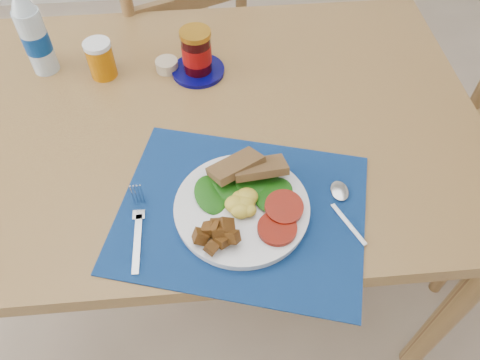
# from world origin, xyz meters

# --- Properties ---
(ground) EXTENTS (4.00, 4.00, 0.00)m
(ground) POSITION_xyz_m (0.00, 0.00, 0.00)
(ground) COLOR gray
(ground) RESTS_ON ground
(table) EXTENTS (1.40, 0.90, 0.75)m
(table) POSITION_xyz_m (0.00, 0.20, 0.67)
(table) COLOR brown
(table) RESTS_ON ground
(chair_far) EXTENTS (0.56, 0.54, 1.16)m
(chair_far) POSITION_xyz_m (-0.03, 0.82, 0.59)
(chair_far) COLOR brown
(chair_far) RESTS_ON ground
(placemat) EXTENTS (0.57, 0.50, 0.00)m
(placemat) POSITION_xyz_m (0.11, -0.09, 0.75)
(placemat) COLOR black
(placemat) RESTS_ON table
(breakfast_plate) EXTENTS (0.27, 0.27, 0.06)m
(breakfast_plate) POSITION_xyz_m (0.11, -0.09, 0.77)
(breakfast_plate) COLOR silver
(breakfast_plate) RESTS_ON placemat
(fork) EXTENTS (0.02, 0.19, 0.00)m
(fork) POSITION_xyz_m (-0.09, -0.10, 0.76)
(fork) COLOR #B2B5BA
(fork) RESTS_ON placemat
(spoon) EXTENTS (0.05, 0.16, 0.00)m
(spoon) POSITION_xyz_m (0.32, -0.08, 0.76)
(spoon) COLOR #B2B5BA
(spoon) RESTS_ON placemat
(water_bottle) EXTENTS (0.07, 0.07, 0.22)m
(water_bottle) POSITION_xyz_m (-0.35, 0.41, 0.85)
(water_bottle) COLOR #ADBFCC
(water_bottle) RESTS_ON table
(juice_glass) EXTENTS (0.07, 0.07, 0.09)m
(juice_glass) POSITION_xyz_m (-0.20, 0.37, 0.80)
(juice_glass) COLOR #AB5B04
(juice_glass) RESTS_ON table
(ramekin) EXTENTS (0.06, 0.06, 0.03)m
(ramekin) POSITION_xyz_m (-0.04, 0.38, 0.76)
(ramekin) COLOR tan
(ramekin) RESTS_ON table
(jam_on_saucer) EXTENTS (0.14, 0.14, 0.12)m
(jam_on_saucer) POSITION_xyz_m (0.04, 0.36, 0.80)
(jam_on_saucer) COLOR #050449
(jam_on_saucer) RESTS_ON table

